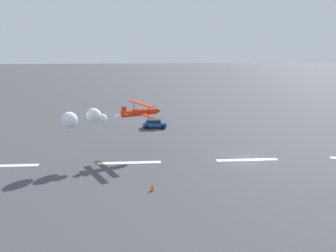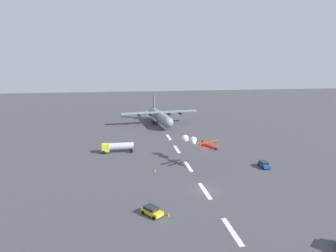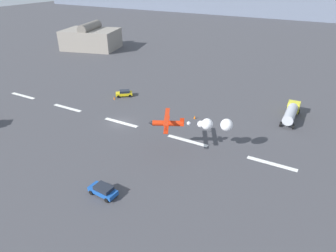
% 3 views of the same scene
% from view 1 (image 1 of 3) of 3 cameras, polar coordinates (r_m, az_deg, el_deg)
% --- Properties ---
extents(ground_plane, '(440.00, 440.00, 0.00)m').
position_cam_1_polar(ground_plane, '(48.48, 12.23, -5.18)').
color(ground_plane, '#424247').
rests_on(ground_plane, ground).
extents(runway_stripe_4, '(8.00, 0.90, 0.01)m').
position_cam_1_polar(runway_stripe_4, '(48.48, 12.23, -5.17)').
color(runway_stripe_4, white).
rests_on(runway_stripe_4, ground).
extents(runway_stripe_5, '(8.00, 0.90, 0.01)m').
position_cam_1_polar(runway_stripe_5, '(46.55, -6.06, -5.70)').
color(runway_stripe_5, white).
rests_on(runway_stripe_5, ground).
extents(runway_stripe_6, '(8.00, 0.90, 0.01)m').
position_cam_1_polar(runway_stripe_6, '(49.44, -24.00, -5.67)').
color(runway_stripe_6, white).
rests_on(runway_stripe_6, ground).
extents(stunt_biplane_red, '(12.80, 8.38, 2.35)m').
position_cam_1_polar(stunt_biplane_red, '(47.77, -10.71, 1.51)').
color(stunt_biplane_red, red).
extents(followme_car_yellow, '(4.30, 2.25, 1.52)m').
position_cam_1_polar(followme_car_yellow, '(64.69, -2.11, 0.42)').
color(followme_car_yellow, '#194CA5').
rests_on(followme_car_yellow, ground).
extents(traffic_cone_far, '(0.44, 0.44, 0.75)m').
position_cam_1_polar(traffic_cone_far, '(37.97, -2.46, -9.45)').
color(traffic_cone_far, orange).
rests_on(traffic_cone_far, ground).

